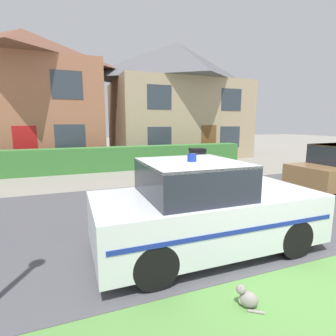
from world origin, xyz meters
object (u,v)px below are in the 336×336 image
(cat, at_px, (247,298))
(house_left, at_px, (27,96))
(house_right, at_px, (177,99))
(wheelie_bin, at_px, (197,162))
(police_car, at_px, (204,209))

(cat, xyz_separation_m, house_left, (-3.88, 14.60, 3.57))
(house_right, bearing_deg, cat, -109.66)
(cat, bearing_deg, wheelie_bin, -78.46)
(police_car, xyz_separation_m, wheelie_bin, (2.97, 6.02, -0.15))
(police_car, bearing_deg, house_left, 107.78)
(police_car, relative_size, cat, 12.43)
(cat, bearing_deg, police_car, -63.73)
(cat, relative_size, wheelie_bin, 0.27)
(police_car, height_order, wheelie_bin, police_car)
(police_car, distance_m, house_right, 14.28)
(cat, distance_m, house_right, 15.88)
(house_left, distance_m, house_right, 9.08)
(police_car, relative_size, wheelie_bin, 3.36)
(police_car, bearing_deg, house_right, 69.49)
(cat, xyz_separation_m, house_right, (5.20, 14.55, 3.69))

